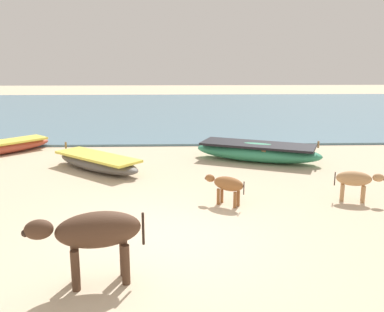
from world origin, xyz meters
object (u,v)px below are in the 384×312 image
(cow_adult_dark, at_px, (94,233))
(calf_far_tan, at_px, (356,180))
(fishing_boat_3, at_px, (97,162))
(fishing_boat_2, at_px, (257,152))
(fishing_boat_4, at_px, (0,147))
(calf_near_brown, at_px, (227,185))

(cow_adult_dark, distance_m, calf_far_tan, 6.25)
(fishing_boat_3, height_order, calf_far_tan, calf_far_tan)
(fishing_boat_2, distance_m, calf_far_tan, 4.13)
(fishing_boat_3, xyz_separation_m, fishing_boat_4, (-3.63, 2.20, -0.02))
(fishing_boat_2, relative_size, calf_far_tan, 3.87)
(fishing_boat_4, bearing_deg, calf_far_tan, 107.44)
(fishing_boat_2, relative_size, cow_adult_dark, 2.46)
(fishing_boat_3, distance_m, cow_adult_dark, 6.47)
(fishing_boat_3, distance_m, fishing_boat_4, 4.25)
(fishing_boat_4, xyz_separation_m, calf_near_brown, (7.02, -5.25, 0.24))
(calf_far_tan, bearing_deg, cow_adult_dark, -129.90)
(fishing_boat_3, relative_size, fishing_boat_4, 0.98)
(calf_near_brown, distance_m, calf_far_tan, 2.93)
(calf_far_tan, bearing_deg, fishing_boat_3, 171.79)
(fishing_boat_2, xyz_separation_m, fishing_boat_3, (-4.78, -0.95, -0.06))
(fishing_boat_3, relative_size, cow_adult_dark, 1.83)
(cow_adult_dark, relative_size, calf_far_tan, 1.57)
(cow_adult_dark, bearing_deg, calf_near_brown, -137.58)
(fishing_boat_4, bearing_deg, cow_adult_dark, 73.61)
(cow_adult_dark, bearing_deg, fishing_boat_2, -129.76)
(fishing_boat_3, distance_m, calf_near_brown, 4.56)
(cow_adult_dark, bearing_deg, fishing_boat_4, -74.04)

